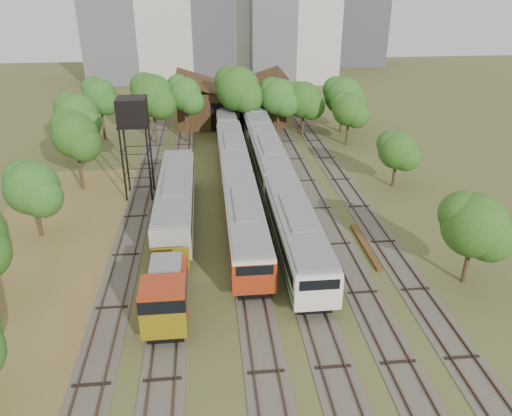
{
  "coord_description": "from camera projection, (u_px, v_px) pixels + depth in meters",
  "views": [
    {
      "loc": [
        -4.84,
        -18.94,
        21.24
      ],
      "look_at": [
        -0.82,
        20.51,
        2.5
      ],
      "focal_mm": 35.0,
      "sensor_mm": 36.0,
      "label": 1
    }
  ],
  "objects": [
    {
      "name": "ground",
      "position": [
        310.0,
        413.0,
        26.55
      ],
      "size": [
        240.0,
        240.0,
        0.0
      ],
      "primitive_type": "plane",
      "color": "#475123",
      "rests_on": "ground"
    },
    {
      "name": "dry_grass_patch",
      "position": [
        11.0,
        337.0,
        32.09
      ],
      "size": [
        14.0,
        60.0,
        0.04
      ],
      "primitive_type": "cube",
      "color": "brown",
      "rests_on": "ground"
    },
    {
      "name": "tracks",
      "position": [
        253.0,
        211.0,
        48.96
      ],
      "size": [
        24.6,
        80.0,
        0.19
      ],
      "color": "#4C473D",
      "rests_on": "ground"
    },
    {
      "name": "railcar_red_set",
      "position": [
        238.0,
        185.0,
        49.87
      ],
      "size": [
        3.14,
        34.58,
        3.88
      ],
      "color": "black",
      "rests_on": "ground"
    },
    {
      "name": "railcar_green_set",
      "position": [
        269.0,
        161.0,
        56.01
      ],
      "size": [
        3.24,
        52.07,
        4.01
      ],
      "color": "black",
      "rests_on": "ground"
    },
    {
      "name": "railcar_rear",
      "position": [
        225.0,
        116.0,
        74.47
      ],
      "size": [
        2.82,
        16.08,
        3.48
      ],
      "color": "black",
      "rests_on": "ground"
    },
    {
      "name": "shunter_locomotive",
      "position": [
        166.0,
        295.0,
        33.11
      ],
      "size": [
        2.89,
        8.1,
        3.79
      ],
      "color": "black",
      "rests_on": "ground"
    },
    {
      "name": "old_grey_coach",
      "position": [
        176.0,
        199.0,
        46.38
      ],
      "size": [
        3.24,
        18.0,
        4.01
      ],
      "color": "black",
      "rests_on": "ground"
    },
    {
      "name": "water_tower",
      "position": [
        132.0,
        114.0,
        48.84
      ],
      "size": [
        2.98,
        2.98,
        10.32
      ],
      "color": "black",
      "rests_on": "ground"
    },
    {
      "name": "rail_pile_far",
      "position": [
        365.0,
        246.0,
        42.5
      ],
      "size": [
        0.48,
        7.74,
        0.25
      ],
      "primitive_type": "cube",
      "color": "brown",
      "rests_on": "ground"
    },
    {
      "name": "maintenance_shed",
      "position": [
        230.0,
        103.0,
        77.36
      ],
      "size": [
        16.45,
        11.55,
        7.58
      ],
      "color": "#352113",
      "rests_on": "ground"
    },
    {
      "name": "tree_band_left",
      "position": [
        15.0,
        198.0,
        38.8
      ],
      "size": [
        8.43,
        54.87,
        8.47
      ],
      "color": "#382616",
      "rests_on": "ground"
    },
    {
      "name": "tree_band_far",
      "position": [
        238.0,
        95.0,
        68.63
      ],
      "size": [
        38.99,
        8.94,
        9.7
      ],
      "color": "#382616",
      "rests_on": "ground"
    },
    {
      "name": "tree_band_right",
      "position": [
        398.0,
        153.0,
        50.55
      ],
      "size": [
        5.66,
        38.08,
        7.18
      ],
      "color": "#382616",
      "rests_on": "ground"
    },
    {
      "name": "tower_far_right",
      "position": [
        360.0,
        5.0,
        122.63
      ],
      "size": [
        12.0,
        12.0,
        28.0
      ],
      "primitive_type": "cube",
      "color": "#43464C",
      "rests_on": "ground"
    }
  ]
}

